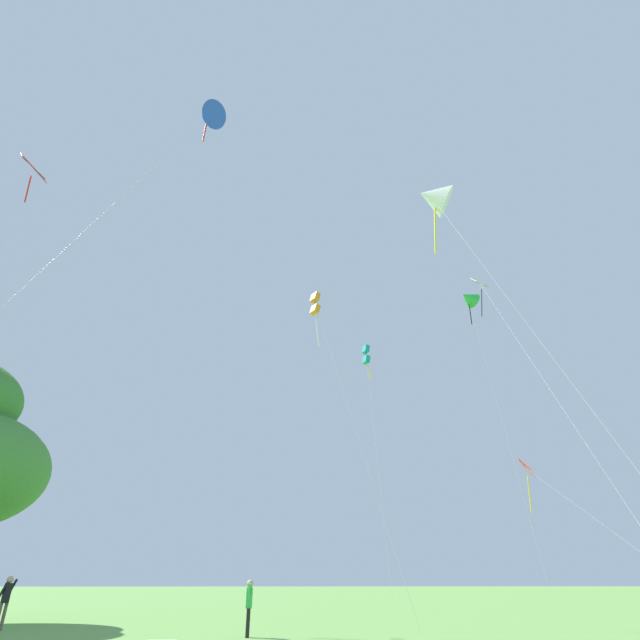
% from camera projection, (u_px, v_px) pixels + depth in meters
% --- Properties ---
extents(kite_red_high, '(3.56, 7.12, 29.49)m').
position_uv_depth(kite_red_high, '(30.00, 179.00, 36.26)').
color(kite_red_high, red).
rests_on(kite_red_high, ground_plane).
extents(kite_pink_low, '(4.17, 11.08, 9.48)m').
position_uv_depth(kite_pink_low, '(530.00, 477.00, 34.92)').
color(kite_pink_low, pink).
rests_on(kite_pink_low, ground_plane).
extents(kite_blue_delta, '(4.52, 10.90, 22.17)m').
position_uv_depth(kite_blue_delta, '(208.00, 116.00, 24.01)').
color(kite_blue_delta, blue).
rests_on(kite_blue_delta, ground_plane).
extents(kite_green_small, '(2.44, 6.09, 28.17)m').
position_uv_depth(kite_green_small, '(468.00, 298.00, 51.02)').
color(kite_green_small, green).
rests_on(kite_green_small, ground_plane).
extents(kite_yellow_diamond, '(1.28, 11.76, 18.83)m').
position_uv_depth(kite_yellow_diamond, '(487.00, 297.00, 30.85)').
color(kite_yellow_diamond, yellow).
rests_on(kite_yellow_diamond, ground_plane).
extents(kite_teal_box, '(0.71, 5.52, 18.53)m').
position_uv_depth(kite_teal_box, '(366.00, 356.00, 40.32)').
color(kite_teal_box, teal).
rests_on(kite_teal_box, ground_plane).
extents(kite_white_distant, '(3.99, 10.14, 21.45)m').
position_uv_depth(kite_white_distant, '(433.00, 198.00, 27.59)').
color(kite_white_distant, white).
rests_on(kite_white_distant, ground_plane).
extents(kite_orange_box, '(3.74, 5.58, 16.33)m').
position_uv_depth(kite_orange_box, '(316.00, 306.00, 28.59)').
color(kite_orange_box, orange).
rests_on(kite_orange_box, ground_plane).
extents(person_foreground_watcher, '(0.43, 0.46, 1.71)m').
position_uv_depth(person_foreground_watcher, '(6.00, 597.00, 17.97)').
color(person_foreground_watcher, '#665B4C').
rests_on(person_foreground_watcher, ground_plane).
extents(person_with_spool, '(0.21, 0.51, 1.58)m').
position_uv_depth(person_with_spool, '(249.00, 602.00, 15.80)').
color(person_with_spool, black).
rests_on(person_with_spool, ground_plane).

